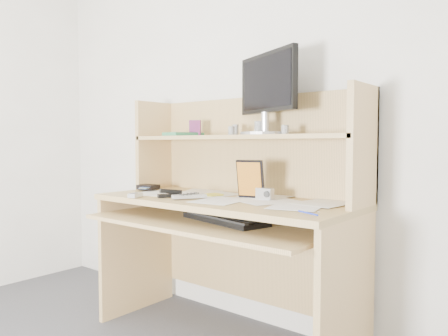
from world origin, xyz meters
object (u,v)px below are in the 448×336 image
Objects in this scene: game_case at (250,179)px; keyboard at (225,218)px; desk at (232,207)px; monitor at (267,91)px; tv_remote at (189,196)px.

keyboard is at bearing -124.00° from game_case.
monitor reaches higher than desk.
desk is 0.64m from monitor.
game_case is (0.05, 0.15, 0.19)m from keyboard.
tv_remote is 0.33m from game_case.
keyboard is 2.60× the size of game_case.
desk is at bearing -123.86° from monitor.
desk is 0.19m from keyboard.
desk is 7.08× the size of game_case.
keyboard is 0.23m from tv_remote.
monitor is at bearing 63.82° from game_case.
tv_remote is 0.89× the size of game_case.
game_case is 0.43× the size of monitor.
monitor is (0.27, 0.30, 0.54)m from tv_remote.
monitor is at bearing 77.91° from tv_remote.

